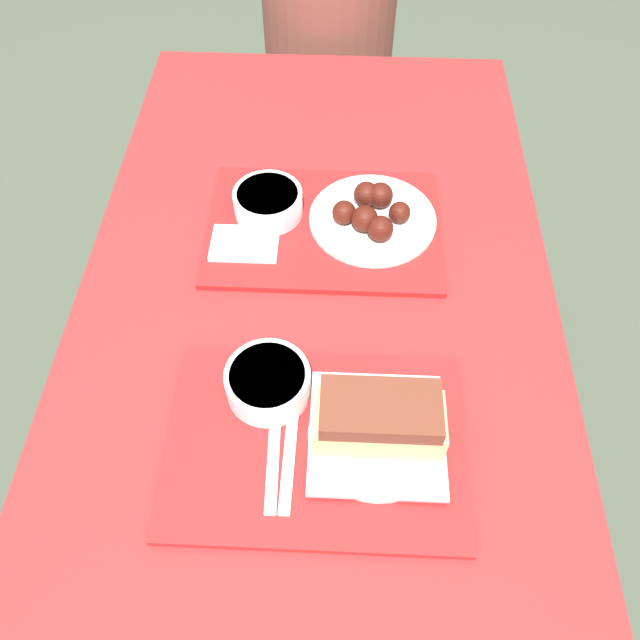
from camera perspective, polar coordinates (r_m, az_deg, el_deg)
ground_plane at (r=1.65m, az=-0.36°, el=-15.46°), size 12.00×12.00×0.00m
picnic_table at (r=1.08m, az=-0.53°, el=-3.79°), size 0.80×1.58×0.73m
picnic_bench_far at (r=1.96m, az=1.03°, el=17.78°), size 0.76×0.28×0.46m
tray_near at (r=0.90m, az=-0.37°, el=-11.21°), size 0.42×0.30×0.01m
tray_far at (r=1.14m, az=0.38°, el=8.44°), size 0.42×0.30×0.01m
bowl_coleslaw_near at (r=0.91m, az=-4.78°, el=-5.62°), size 0.12×0.12×0.05m
brisket_sandwich_plate at (r=0.86m, az=5.34°, el=-9.48°), size 0.19×0.19×0.10m
plastic_fork_near at (r=0.88m, az=-4.27°, el=-12.14°), size 0.02×0.17×0.00m
plastic_knife_near at (r=0.88m, az=-2.82°, el=-12.22°), size 0.02×0.17×0.00m
condiment_packet at (r=0.92m, az=1.45°, el=-7.24°), size 0.04×0.03×0.01m
bowl_coleslaw_far at (r=1.14m, az=-4.78°, el=10.74°), size 0.12×0.12×0.05m
wings_plate_far at (r=1.13m, az=4.78°, el=9.64°), size 0.23×0.23×0.06m
napkin_far at (r=1.11m, az=-6.90°, el=6.94°), size 0.12×0.08×0.01m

